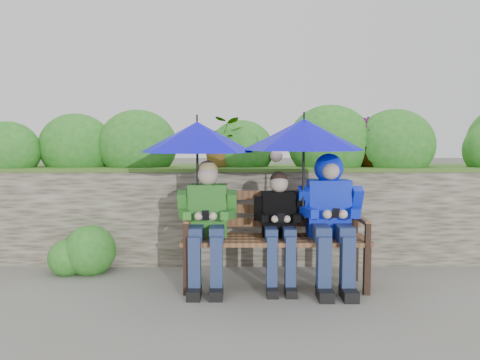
{
  "coord_description": "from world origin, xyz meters",
  "views": [
    {
      "loc": [
        -0.01,
        -4.25,
        1.32
      ],
      "look_at": [
        0.0,
        0.1,
        0.95
      ],
      "focal_mm": 35.0,
      "sensor_mm": 36.0,
      "label": 1
    }
  ],
  "objects_px": {
    "boy_left": "(207,218)",
    "umbrella_right": "(304,135)",
    "boy_middle": "(279,222)",
    "umbrella_left": "(197,137)",
    "park_bench": "(274,231)",
    "boy_right": "(330,210)"
  },
  "relations": [
    {
      "from": "boy_middle",
      "to": "boy_right",
      "type": "relative_size",
      "value": 0.87
    },
    {
      "from": "boy_middle",
      "to": "boy_right",
      "type": "bearing_deg",
      "value": -0.34
    },
    {
      "from": "park_bench",
      "to": "umbrella_left",
      "type": "height_order",
      "value": "umbrella_left"
    },
    {
      "from": "boy_right",
      "to": "umbrella_left",
      "type": "relative_size",
      "value": 1.19
    },
    {
      "from": "park_bench",
      "to": "boy_middle",
      "type": "bearing_deg",
      "value": -61.13
    },
    {
      "from": "boy_right",
      "to": "umbrella_right",
      "type": "bearing_deg",
      "value": -173.16
    },
    {
      "from": "boy_middle",
      "to": "boy_right",
      "type": "height_order",
      "value": "boy_right"
    },
    {
      "from": "boy_left",
      "to": "boy_middle",
      "type": "height_order",
      "value": "boy_left"
    },
    {
      "from": "boy_left",
      "to": "umbrella_left",
      "type": "distance_m",
      "value": 0.73
    },
    {
      "from": "boy_left",
      "to": "umbrella_right",
      "type": "distance_m",
      "value": 1.13
    },
    {
      "from": "umbrella_left",
      "to": "umbrella_right",
      "type": "bearing_deg",
      "value": -3.87
    },
    {
      "from": "umbrella_left",
      "to": "umbrella_right",
      "type": "distance_m",
      "value": 0.94
    },
    {
      "from": "park_bench",
      "to": "boy_left",
      "type": "distance_m",
      "value": 0.63
    },
    {
      "from": "park_bench",
      "to": "boy_right",
      "type": "xyz_separation_m",
      "value": [
        0.49,
        -0.07,
        0.21
      ]
    },
    {
      "from": "umbrella_right",
      "to": "park_bench",
      "type": "bearing_deg",
      "value": 157.27
    },
    {
      "from": "park_bench",
      "to": "umbrella_right",
      "type": "height_order",
      "value": "umbrella_right"
    },
    {
      "from": "boy_middle",
      "to": "umbrella_left",
      "type": "relative_size",
      "value": 1.03
    },
    {
      "from": "boy_middle",
      "to": "boy_left",
      "type": "bearing_deg",
      "value": -179.12
    },
    {
      "from": "umbrella_right",
      "to": "boy_left",
      "type": "bearing_deg",
      "value": 178.47
    },
    {
      "from": "park_bench",
      "to": "boy_middle",
      "type": "xyz_separation_m",
      "value": [
        0.04,
        -0.07,
        0.09
      ]
    },
    {
      "from": "boy_left",
      "to": "umbrella_right",
      "type": "height_order",
      "value": "umbrella_right"
    },
    {
      "from": "boy_left",
      "to": "umbrella_left",
      "type": "height_order",
      "value": "umbrella_left"
    }
  ]
}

